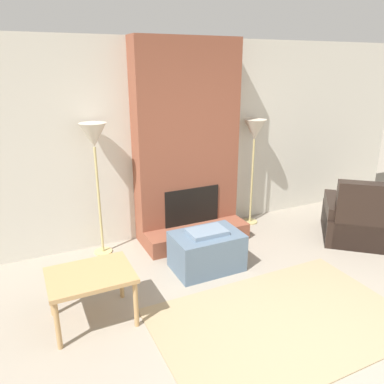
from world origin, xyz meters
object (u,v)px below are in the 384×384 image
object	(u,v)px
armchair	(360,222)
floor_lamp_left	(94,142)
side_table	(91,279)
floor_lamp_right	(254,135)
ottoman	(207,251)

from	to	relation	value
armchair	floor_lamp_left	distance (m)	3.61
side_table	floor_lamp_left	bearing A→B (deg)	73.74
side_table	floor_lamp_right	xyz separation A→B (m)	(2.61, 1.30, 0.90)
armchair	floor_lamp_left	xyz separation A→B (m)	(-3.23, 1.13, 1.16)
armchair	floor_lamp_left	size ratio (longest dim) A/B	0.79
ottoman	armchair	xyz separation A→B (m)	(2.22, -0.22, 0.03)
ottoman	floor_lamp_left	xyz separation A→B (m)	(-1.01, 0.91, 1.20)
floor_lamp_left	side_table	bearing A→B (deg)	-106.26
side_table	floor_lamp_right	world-z (taller)	floor_lamp_right
side_table	floor_lamp_left	distance (m)	1.68
floor_lamp_right	side_table	bearing A→B (deg)	-153.52
floor_lamp_left	ottoman	bearing A→B (deg)	-42.13
armchair	floor_lamp_right	bearing A→B (deg)	-8.06
ottoman	armchair	size ratio (longest dim) A/B	0.61
floor_lamp_right	floor_lamp_left	bearing A→B (deg)	180.00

